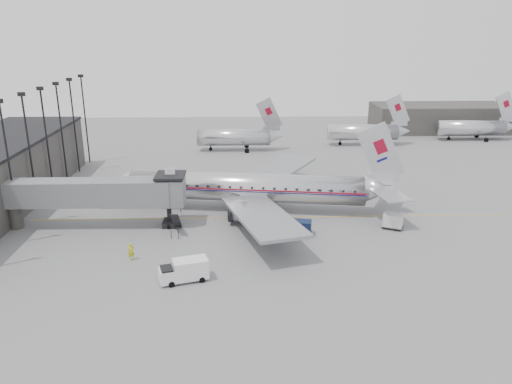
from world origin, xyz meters
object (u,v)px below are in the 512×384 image
at_px(service_van, 184,270).
at_px(baggage_cart_white, 393,220).
at_px(airliner, 252,188).
at_px(ramp_worker, 131,251).
at_px(baggage_cart_navy, 302,227).

xyz_separation_m(service_van, baggage_cart_white, (23.43, 12.32, -0.15)).
height_order(airliner, baggage_cart_white, airliner).
relative_size(airliner, ramp_worker, 20.14).
bearing_deg(airliner, ramp_worker, -122.78).
xyz_separation_m(airliner, ramp_worker, (-12.75, -14.52, -2.09)).
xyz_separation_m(airliner, service_van, (-6.81, -19.21, -1.91)).
bearing_deg(baggage_cart_navy, airliner, 135.88).
bearing_deg(service_van, baggage_cart_navy, 24.43).
distance_m(baggage_cart_white, ramp_worker, 30.35).
distance_m(service_van, baggage_cart_navy, 16.42).
relative_size(service_van, baggage_cart_navy, 2.00).
distance_m(airliner, baggage_cart_navy, 10.35).
bearing_deg(ramp_worker, baggage_cart_white, -10.80).
bearing_deg(service_van, baggage_cart_white, 11.21).
height_order(baggage_cart_navy, ramp_worker, ramp_worker).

